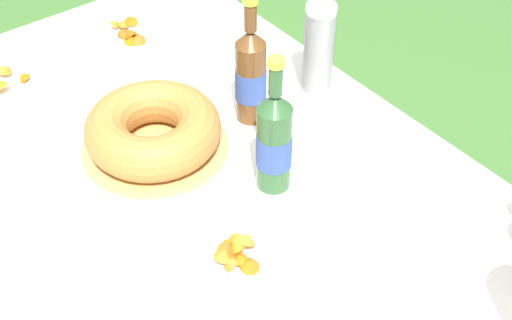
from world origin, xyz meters
TOP-DOWN VIEW (x-y plane):
  - garden_table at (0.00, 0.00)m, footprint 1.62×1.15m
  - tablecloth at (0.00, 0.00)m, footprint 1.63×1.16m
  - bundt_cake at (-0.15, 0.05)m, footprint 0.33×0.33m
  - cup_stack at (-0.09, 0.47)m, footprint 0.07×0.07m
  - cider_bottle_green at (0.10, 0.18)m, footprint 0.07×0.07m
  - cider_bottle_amber at (-0.11, 0.28)m, footprint 0.07×0.07m
  - snack_plate_left at (0.21, -0.00)m, footprint 0.22×0.22m
  - snack_plate_right at (-0.57, 0.22)m, footprint 0.24×0.24m

SIDE VIEW (x-z plane):
  - garden_table at x=0.00m, z-range 0.29..0.97m
  - tablecloth at x=0.00m, z-range 0.62..0.73m
  - snack_plate_right at x=-0.57m, z-range 0.67..0.73m
  - snack_plate_left at x=0.21m, z-range 0.67..0.73m
  - bundt_cake at x=-0.15m, z-range 0.69..0.79m
  - cider_bottle_green at x=0.10m, z-range 0.65..0.97m
  - cup_stack at x=-0.09m, z-range 0.69..0.93m
  - cider_bottle_amber at x=-0.11m, z-range 0.65..0.97m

